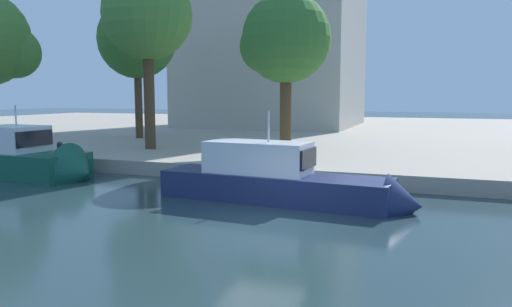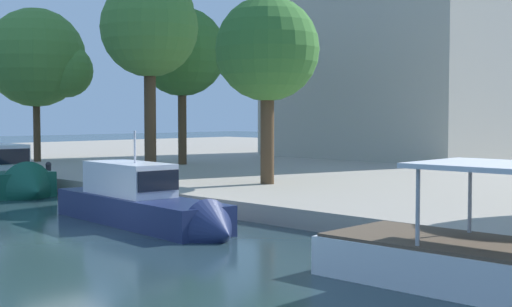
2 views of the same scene
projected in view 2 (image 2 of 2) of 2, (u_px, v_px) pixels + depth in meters
The scene contains 8 objects.
ground_plane at pixel (63, 238), 23.72m from camera, with size 220.00×220.00×0.00m, color #23383D.
motor_yacht_1 at pixel (6, 180), 36.90m from camera, with size 7.82×3.26×4.60m.
motor_yacht_2 at pixel (145, 210), 26.40m from camera, with size 10.22×2.95×4.30m.
mooring_bollard_1 at pixel (48, 169), 39.14m from camera, with size 0.32×0.32×0.80m.
tree_2 at pixel (38, 59), 51.13m from camera, with size 7.20×7.10×11.05m.
tree_3 at pixel (262, 53), 34.73m from camera, with size 5.34×5.09×9.14m.
tree_4 at pixel (184, 51), 48.13m from camera, with size 6.02×6.02×10.67m.
tree_5 at pixel (151, 25), 40.38m from camera, with size 5.54×5.71×11.07m.
Camera 2 is at (21.28, -11.93, 4.12)m, focal length 49.89 mm.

